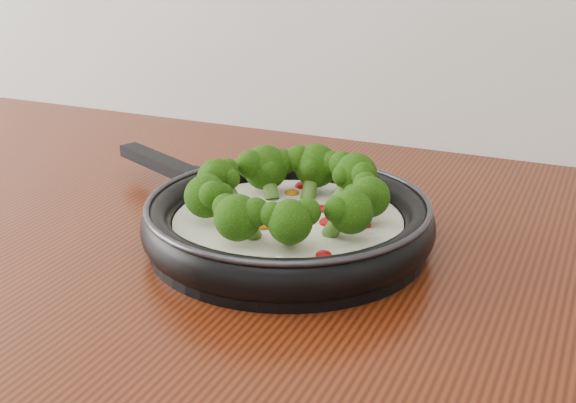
% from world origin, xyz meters
% --- Properties ---
extents(skillet, '(0.50, 0.40, 0.09)m').
position_xyz_m(skillet, '(-0.04, 1.10, 0.93)').
color(skillet, black).
rests_on(skillet, counter).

